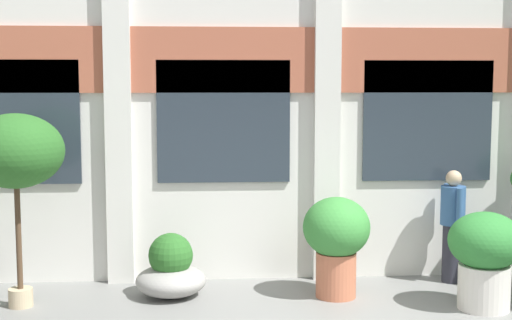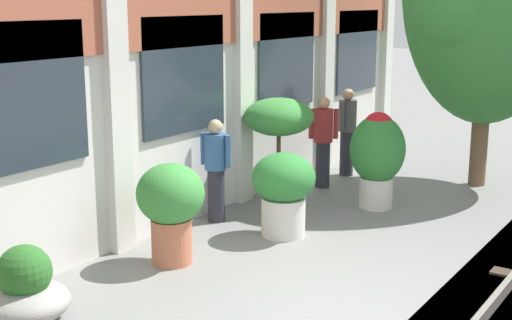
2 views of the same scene
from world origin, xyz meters
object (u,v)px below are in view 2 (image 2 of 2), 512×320
Objects in this scene: resident_near_plants at (323,139)px; potted_plant_wide_bowl at (26,291)px; potted_plant_glazed_jar at (284,188)px; potted_plant_terracotta_small at (279,123)px; resident_watching_tracks at (216,167)px; potted_plant_fluted_column at (171,204)px; resident_by_doorway at (347,129)px; potted_plant_stone_basin at (377,153)px.

potted_plant_wide_bowl is at bearing -31.14° from resident_near_plants.
potted_plant_terracotta_small is at bearing 34.52° from potted_plant_glazed_jar.
potted_plant_wide_bowl is 3.95m from resident_watching_tracks.
potted_plant_terracotta_small is 1.08× the size of resident_near_plants.
potted_plant_fluted_column is 0.79× the size of resident_by_doorway.
potted_plant_fluted_column is at bearing 163.09° from potted_plant_stone_basin.
resident_by_doorway reaches higher than potted_plant_stone_basin.
resident_by_doorway is (7.62, 0.05, 0.57)m from potted_plant_wide_bowl.
potted_plant_fluted_column reaches higher than potted_plant_glazed_jar.
resident_watching_tracks is (1.74, 0.59, 0.05)m from potted_plant_fluted_column.
potted_plant_stone_basin is 3.94m from potted_plant_fluted_column.
potted_plant_terracotta_small is 1.06× the size of resident_by_doorway.
resident_watching_tracks is (-3.73, 0.35, -0.06)m from resident_by_doorway.
resident_near_plants is at bearing -2.60° from potted_plant_terracotta_small.
potted_plant_terracotta_small reaches higher than potted_plant_glazed_jar.
potted_plant_stone_basin is 2.19m from resident_by_doorway.
potted_plant_stone_basin is 0.89× the size of potted_plant_terracotta_small.
resident_by_doorway is (2.45, -0.03, -0.48)m from potted_plant_terracotta_small.
potted_plant_glazed_jar is 3.84m from resident_by_doorway.
potted_plant_stone_basin is 2.11m from potted_plant_glazed_jar.
potted_plant_wide_bowl is at bearing 1.61° from resident_watching_tracks.
resident_near_plants is at bearing 0.12° from potted_plant_wide_bowl.
resident_near_plants is (6.58, 0.01, 0.56)m from potted_plant_wide_bowl.
potted_plant_stone_basin is at bearing -62.04° from potted_plant_terracotta_small.
resident_by_doorway reaches higher than resident_near_plants.
potted_plant_terracotta_small is 1.50m from resident_near_plants.
potted_plant_glazed_jar is 0.77× the size of resident_watching_tracks.
resident_by_doorway is at bearing 12.98° from potted_plant_glazed_jar.
potted_plant_fluted_column is 2.21m from potted_plant_wide_bowl.
potted_plant_glazed_jar is at bearing -11.74° from potted_plant_wide_bowl.
potted_plant_glazed_jar is 1.85m from potted_plant_fluted_column.
potted_plant_stone_basin is 1.30× the size of potted_plant_glazed_jar.
potted_plant_stone_basin is 1.66m from potted_plant_terracotta_small.
potted_plant_fluted_column is 4.44m from resident_near_plants.
resident_by_doorway is (3.73, 0.86, 0.20)m from potted_plant_glazed_jar.
potted_plant_terracotta_small is 1.43m from resident_watching_tracks.
resident_watching_tracks is at bearing 89.70° from potted_plant_glazed_jar.
potted_plant_stone_basin reaches higher than potted_plant_wide_bowl.
resident_watching_tracks is at bearing 18.58° from potted_plant_fluted_column.
potted_plant_glazed_jar reaches higher than potted_plant_wide_bowl.
potted_plant_terracotta_small reaches higher than potted_plant_fluted_column.
potted_plant_glazed_jar is at bearing 165.57° from potted_plant_stone_basin.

